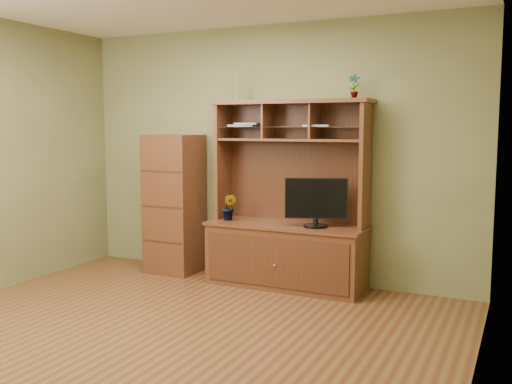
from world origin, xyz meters
The scene contains 8 objects.
room centered at (0.00, 0.00, 1.35)m, with size 4.54×4.04×2.74m.
media_hutch centered at (0.32, 1.73, 0.52)m, with size 1.66×0.61×1.90m.
monitor centered at (0.65, 1.65, 0.91)m, with size 0.59×0.26×0.48m.
orchid_plant centered at (-0.31, 1.65, 0.79)m, with size 0.15×0.12×0.28m, color #26501B.
top_plant centered at (0.97, 1.80, 2.02)m, with size 0.13×0.09×0.24m, color #2A6623.
reed_diffuser centered at (-0.30, 1.80, 2.02)m, with size 0.06×0.06×0.31m.
magazines centered at (0.05, 1.80, 1.65)m, with size 1.13×0.26×0.04m.
side_cabinet centered at (-1.06, 1.73, 0.77)m, with size 0.55×0.50×1.54m.
Camera 1 is at (2.51, -3.59, 1.63)m, focal length 40.00 mm.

